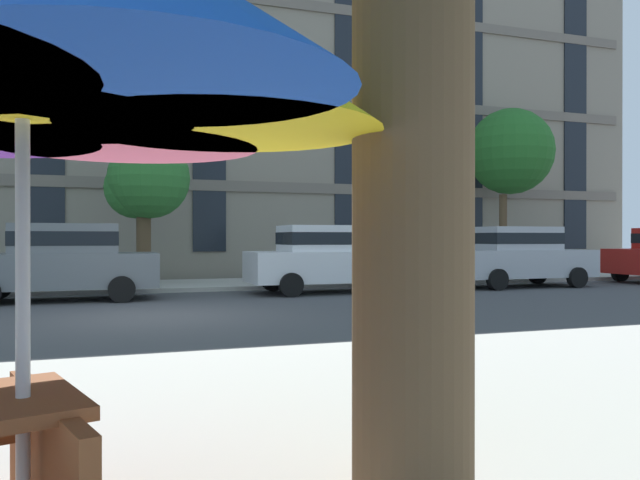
{
  "coord_description": "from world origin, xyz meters",
  "views": [
    {
      "loc": [
        -0.91,
        -11.97,
        1.45
      ],
      "look_at": [
        4.39,
        3.2,
        1.4
      ],
      "focal_mm": 35.31,
      "sensor_mm": 36.0,
      "label": 1
    }
  ],
  "objects_px": {
    "sedan_silver": "(517,255)",
    "street_tree_middle": "(144,178)",
    "sedan_white": "(329,257)",
    "street_tree_right": "(510,156)",
    "sedan_gray": "(61,260)",
    "patio_umbrella": "(22,57)"
  },
  "relations": [
    {
      "from": "sedan_white",
      "to": "street_tree_right",
      "type": "distance_m",
      "value": 9.48
    },
    {
      "from": "sedan_silver",
      "to": "patio_umbrella",
      "type": "distance_m",
      "value": 17.52
    },
    {
      "from": "sedan_gray",
      "to": "sedan_silver",
      "type": "relative_size",
      "value": 1.0
    },
    {
      "from": "sedan_silver",
      "to": "patio_umbrella",
      "type": "relative_size",
      "value": 1.35
    },
    {
      "from": "sedan_silver",
      "to": "patio_umbrella",
      "type": "height_order",
      "value": "patio_umbrella"
    },
    {
      "from": "sedan_gray",
      "to": "street_tree_right",
      "type": "distance_m",
      "value": 15.52
    },
    {
      "from": "patio_umbrella",
      "to": "street_tree_middle",
      "type": "bearing_deg",
      "value": 84.54
    },
    {
      "from": "sedan_silver",
      "to": "street_tree_right",
      "type": "distance_m",
      "value": 5.31
    },
    {
      "from": "sedan_silver",
      "to": "sedan_white",
      "type": "bearing_deg",
      "value": 180.0
    },
    {
      "from": "sedan_gray",
      "to": "sedan_silver",
      "type": "distance_m",
      "value": 12.55
    },
    {
      "from": "sedan_silver",
      "to": "street_tree_middle",
      "type": "height_order",
      "value": "street_tree_middle"
    },
    {
      "from": "street_tree_middle",
      "to": "patio_umbrella",
      "type": "relative_size",
      "value": 1.36
    },
    {
      "from": "sedan_gray",
      "to": "street_tree_right",
      "type": "height_order",
      "value": "street_tree_right"
    },
    {
      "from": "sedan_white",
      "to": "street_tree_right",
      "type": "bearing_deg",
      "value": 22.44
    },
    {
      "from": "sedan_white",
      "to": "street_tree_right",
      "type": "relative_size",
      "value": 0.72
    },
    {
      "from": "sedan_silver",
      "to": "patio_umbrella",
      "type": "xyz_separation_m",
      "value": [
        -12.0,
        -12.7,
        1.28
      ]
    },
    {
      "from": "sedan_gray",
      "to": "patio_umbrella",
      "type": "xyz_separation_m",
      "value": [
        0.55,
        -12.7,
        1.28
      ]
    },
    {
      "from": "sedan_white",
      "to": "street_tree_middle",
      "type": "height_order",
      "value": "street_tree_middle"
    },
    {
      "from": "street_tree_right",
      "to": "patio_umbrella",
      "type": "height_order",
      "value": "street_tree_right"
    },
    {
      "from": "sedan_gray",
      "to": "street_tree_middle",
      "type": "height_order",
      "value": "street_tree_middle"
    },
    {
      "from": "sedan_gray",
      "to": "sedan_white",
      "type": "xyz_separation_m",
      "value": [
        6.59,
        0.0,
        0.0
      ]
    },
    {
      "from": "sedan_gray",
      "to": "street_tree_middle",
      "type": "bearing_deg",
      "value": 53.83
    }
  ]
}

